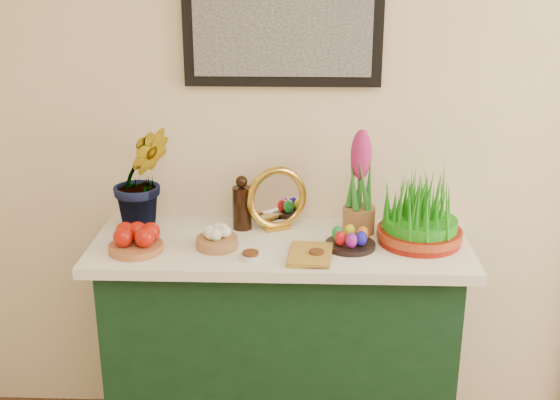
{
  "coord_description": "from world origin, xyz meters",
  "views": [
    {
      "loc": [
        -0.38,
        -0.41,
        1.9
      ],
      "look_at": [
        -0.46,
        1.95,
        1.07
      ],
      "focal_mm": 45.0,
      "sensor_mm": 36.0,
      "label": 1
    }
  ],
  "objects_px": {
    "sideboard": "(280,350)",
    "mirror": "(277,199)",
    "book": "(288,253)",
    "hyacinth_green": "(141,162)",
    "wheatgrass_sabzeh": "(421,214)"
  },
  "relations": [
    {
      "from": "hyacinth_green",
      "to": "mirror",
      "type": "relative_size",
      "value": 2.17
    },
    {
      "from": "hyacinth_green",
      "to": "wheatgrass_sabzeh",
      "type": "relative_size",
      "value": 1.73
    },
    {
      "from": "hyacinth_green",
      "to": "wheatgrass_sabzeh",
      "type": "distance_m",
      "value": 1.06
    },
    {
      "from": "hyacinth_green",
      "to": "book",
      "type": "distance_m",
      "value": 0.67
    },
    {
      "from": "mirror",
      "to": "book",
      "type": "relative_size",
      "value": 1.23
    },
    {
      "from": "book",
      "to": "wheatgrass_sabzeh",
      "type": "relative_size",
      "value": 0.65
    },
    {
      "from": "book",
      "to": "sideboard",
      "type": "bearing_deg",
      "value": 108.1
    },
    {
      "from": "hyacinth_green",
      "to": "mirror",
      "type": "height_order",
      "value": "hyacinth_green"
    },
    {
      "from": "sideboard",
      "to": "book",
      "type": "bearing_deg",
      "value": -76.66
    },
    {
      "from": "hyacinth_green",
      "to": "wheatgrass_sabzeh",
      "type": "height_order",
      "value": "hyacinth_green"
    },
    {
      "from": "sideboard",
      "to": "book",
      "type": "height_order",
      "value": "book"
    },
    {
      "from": "book",
      "to": "wheatgrass_sabzeh",
      "type": "bearing_deg",
      "value": 21.59
    },
    {
      "from": "sideboard",
      "to": "mirror",
      "type": "distance_m",
      "value": 0.6
    },
    {
      "from": "hyacinth_green",
      "to": "book",
      "type": "height_order",
      "value": "hyacinth_green"
    },
    {
      "from": "wheatgrass_sabzeh",
      "to": "hyacinth_green",
      "type": "bearing_deg",
      "value": 174.64
    }
  ]
}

